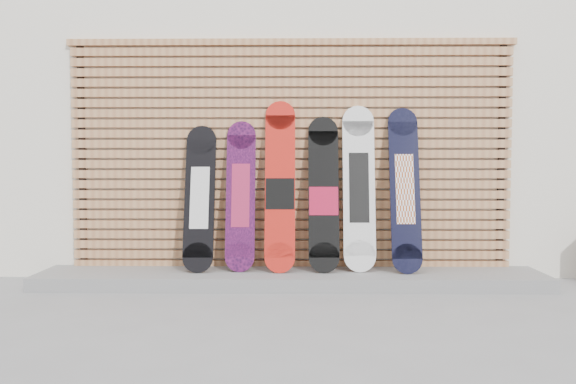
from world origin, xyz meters
The scene contains 10 objects.
ground centered at (0.00, 0.00, 0.00)m, with size 80.00×80.00×0.00m, color gray.
building centered at (0.50, 3.50, 1.80)m, with size 12.00×5.00×3.60m, color silver.
concrete_step centered at (-0.15, 0.68, 0.06)m, with size 4.60×0.70×0.12m, color slate.
slat_wall centered at (-0.15, 0.97, 1.21)m, with size 4.26×0.08×2.29m.
snowboard_0 centered at (-0.99, 0.77, 0.79)m, with size 0.28×0.36×1.36m.
snowboard_1 centered at (-0.61, 0.79, 0.82)m, with size 0.27×0.30×1.40m.
snowboard_2 centered at (-0.25, 0.77, 0.90)m, with size 0.28×0.35×1.59m.
snowboard_3 centered at (0.16, 0.77, 0.83)m, with size 0.28×0.35×1.44m.
snowboard_4 centered at (0.49, 0.80, 0.89)m, with size 0.30×0.30×1.54m.
snowboard_5 centered at (0.91, 0.76, 0.88)m, with size 0.28×0.38×1.52m.
Camera 1 is at (-0.10, -4.42, 1.12)m, focal length 35.00 mm.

